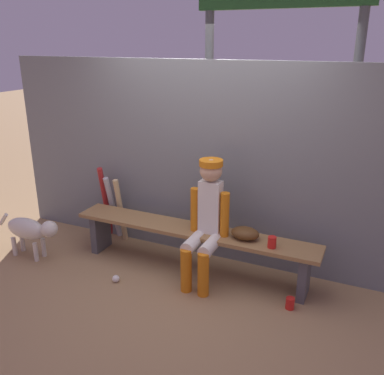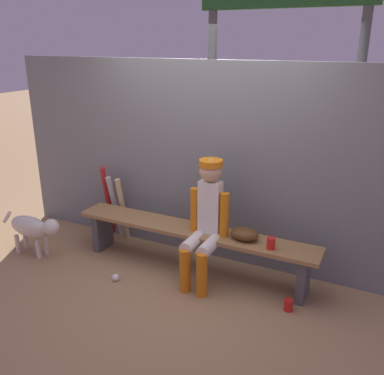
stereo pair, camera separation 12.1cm
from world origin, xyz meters
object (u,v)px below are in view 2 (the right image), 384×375
object	(u,v)px
bat_aluminum_red	(108,201)
cup_on_bench	(271,243)
dugout_bench	(192,238)
baseball_glove	(245,234)
bat_aluminum_silver	(115,207)
baseball	(116,277)
bat_wood_natural	(123,210)
dog	(33,228)
cup_on_ground	(288,305)
player_seated	(205,218)
scoreboard	(290,4)

from	to	relation	value
bat_aluminum_red	cup_on_bench	world-z (taller)	bat_aluminum_red
dugout_bench	baseball_glove	size ratio (longest dim) A/B	9.43
bat_aluminum_silver	bat_aluminum_red	xyz separation A→B (m)	(-0.11, 0.01, 0.05)
dugout_bench	baseball	world-z (taller)	dugout_bench
baseball_glove	bat_wood_natural	distance (m)	1.66
bat_aluminum_silver	dog	size ratio (longest dim) A/B	0.98
baseball	cup_on_ground	size ratio (longest dim) A/B	0.67
bat_wood_natural	bat_aluminum_red	xyz separation A→B (m)	(-0.24, 0.05, 0.05)
player_seated	bat_aluminum_red	size ratio (longest dim) A/B	1.35
cup_on_ground	scoreboard	xyz separation A→B (m)	(-0.53, 1.37, 2.62)
baseball_glove	cup_on_bench	size ratio (longest dim) A/B	2.55
dugout_bench	cup_on_bench	size ratio (longest dim) A/B	24.00
bat_wood_natural	cup_on_bench	distance (m)	1.95
dugout_bench	scoreboard	world-z (taller)	scoreboard
baseball_glove	bat_aluminum_silver	world-z (taller)	bat_aluminum_silver
bat_aluminum_silver	dog	distance (m)	0.97
bat_wood_natural	bat_aluminum_silver	bearing A→B (deg)	166.05
bat_aluminum_silver	player_seated	bearing A→B (deg)	-16.32
cup_on_bench	dog	world-z (taller)	cup_on_bench
bat_aluminum_red	dog	xyz separation A→B (m)	(-0.46, -0.79, -0.13)
bat_wood_natural	baseball	xyz separation A→B (m)	(0.45, -0.80, -0.37)
bat_aluminum_red	cup_on_ground	xyz separation A→B (m)	(2.40, -0.56, -0.41)
bat_aluminum_red	cup_on_bench	distance (m)	2.19
bat_wood_natural	cup_on_bench	size ratio (longest dim) A/B	7.40
player_seated	bat_aluminum_red	xyz separation A→B (m)	(-1.50, 0.42, -0.22)
bat_aluminum_silver	scoreboard	distance (m)	2.99
bat_wood_natural	bat_aluminum_red	size ratio (longest dim) A/B	0.88
player_seated	cup_on_bench	bearing A→B (deg)	3.34
cup_on_bench	scoreboard	bearing A→B (deg)	103.24
bat_aluminum_red	baseball_glove	bearing A→B (deg)	-9.39
bat_wood_natural	bat_aluminum_red	world-z (taller)	bat_aluminum_red
player_seated	bat_aluminum_silver	xyz separation A→B (m)	(-1.39, 0.41, -0.27)
bat_wood_natural	scoreboard	size ratio (longest dim) A/B	0.21
scoreboard	dog	xyz separation A→B (m)	(-2.34, -1.60, -2.34)
player_seated	bat_aluminum_silver	bearing A→B (deg)	163.68
bat_aluminum_red	dog	bearing A→B (deg)	-120.00
dugout_bench	cup_on_ground	bearing A→B (deg)	-12.87
bat_wood_natural	scoreboard	bearing A→B (deg)	27.57
cup_on_bench	baseball	bearing A→B (deg)	-162.29
dugout_bench	player_seated	bearing A→B (deg)	-28.75
baseball_glove	bat_aluminum_silver	xyz separation A→B (m)	(-1.76, 0.30, -0.14)
dugout_bench	bat_wood_natural	bearing A→B (deg)	165.98
bat_aluminum_silver	scoreboard	xyz separation A→B (m)	(1.77, 0.82, 2.27)
baseball_glove	scoreboard	bearing A→B (deg)	89.72
player_seated	cup_on_bench	size ratio (longest dim) A/B	11.37
cup_on_ground	dog	bearing A→B (deg)	-175.37
baseball_glove	scoreboard	distance (m)	2.41
dugout_bench	dog	xyz separation A→B (m)	(-1.76, -0.48, -0.05)
player_seated	bat_wood_natural	world-z (taller)	player_seated
bat_wood_natural	dog	distance (m)	1.03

